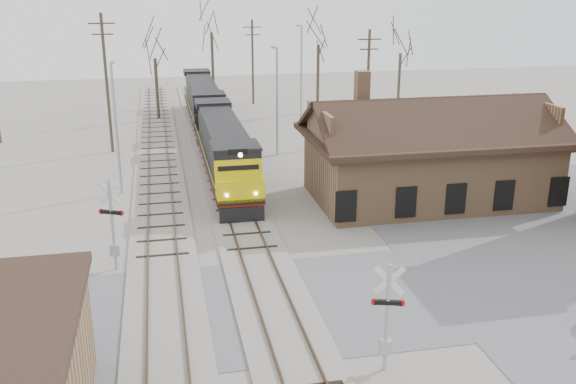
{
  "coord_description": "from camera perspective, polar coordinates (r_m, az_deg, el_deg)",
  "views": [
    {
      "loc": [
        -4.26,
        -23.87,
        13.05
      ],
      "look_at": [
        2.47,
        9.0,
        2.0
      ],
      "focal_mm": 40.0,
      "sensor_mm": 36.0,
      "label": 1
    }
  ],
  "objects": [
    {
      "name": "road",
      "position": [
        27.53,
        -1.3,
        -10.04
      ],
      "size": [
        60.0,
        9.0,
        0.03
      ],
      "primitive_type": "cube",
      "color": "slate",
      "rests_on": "ground"
    },
    {
      "name": "tree_d",
      "position": [
        67.18,
        2.73,
        13.91
      ],
      "size": [
        4.59,
        4.59,
        11.25
      ],
      "color": "#382D23",
      "rests_on": "ground"
    },
    {
      "name": "utility_pole_a",
      "position": [
        52.5,
        -15.82,
        9.44
      ],
      "size": [
        2.0,
        0.24,
        10.82
      ],
      "color": "#382D23",
      "rests_on": "ground"
    },
    {
      "name": "crossbuck_far",
      "position": [
        31.05,
        -15.31,
        -3.18
      ],
      "size": [
        1.18,
        0.6,
        4.44
      ],
      "rotation": [
        0.0,
        0.0,
        2.71
      ],
      "color": "#A5A8AD",
      "rests_on": "ground"
    },
    {
      "name": "track_siding",
      "position": [
        40.98,
        -11.3,
        -0.61
      ],
      "size": [
        3.4,
        90.0,
        0.24
      ],
      "color": "#A7A196",
      "rests_on": "ground"
    },
    {
      "name": "streetlight_a",
      "position": [
        41.81,
        -15.06,
        6.12
      ],
      "size": [
        0.25,
        2.04,
        8.39
      ],
      "color": "#A5A8AD",
      "rests_on": "ground"
    },
    {
      "name": "ground",
      "position": [
        27.54,
        -1.3,
        -10.07
      ],
      "size": [
        140.0,
        140.0,
        0.0
      ],
      "primitive_type": "plane",
      "color": "#A7A196",
      "rests_on": "ground"
    },
    {
      "name": "tree_c",
      "position": [
        73.03,
        -6.85,
        14.91
      ],
      "size": [
        5.14,
        5.14,
        12.6
      ],
      "color": "#382D23",
      "rests_on": "ground"
    },
    {
      "name": "streetlight_b",
      "position": [
        50.06,
        -1.01,
        8.63
      ],
      "size": [
        0.25,
        2.04,
        8.35
      ],
      "color": "#A5A8AD",
      "rests_on": "ground"
    },
    {
      "name": "utility_pole_c",
      "position": [
        55.09,
        7.1,
        9.55
      ],
      "size": [
        2.0,
        0.24,
        9.3
      ],
      "color": "#382D23",
      "rests_on": "ground"
    },
    {
      "name": "utility_pole_b",
      "position": [
        71.85,
        -3.16,
        11.6
      ],
      "size": [
        2.0,
        0.24,
        9.13
      ],
      "color": "#382D23",
      "rests_on": "ground"
    },
    {
      "name": "depot",
      "position": [
        40.8,
        12.36,
        2.67
      ],
      "size": [
        15.2,
        9.31,
        7.9
      ],
      "color": "#98724E",
      "rests_on": "ground"
    },
    {
      "name": "track_main",
      "position": [
        41.2,
        -5.05,
        -0.21
      ],
      "size": [
        3.4,
        90.0,
        0.24
      ],
      "color": "#A7A196",
      "rests_on": "ground"
    },
    {
      "name": "crossbuck_near",
      "position": [
        22.77,
        8.78,
        -11.31
      ],
      "size": [
        1.13,
        0.42,
        4.06
      ],
      "rotation": [
        0.0,
        0.0,
        -0.3
      ],
      "color": "#A5A8AD",
      "rests_on": "ground"
    },
    {
      "name": "tree_e",
      "position": [
        69.72,
        10.02,
        12.83
      ],
      "size": [
        3.91,
        3.91,
        9.58
      ],
      "color": "#382D23",
      "rests_on": "ground"
    },
    {
      "name": "streetlight_c",
      "position": [
        59.98,
        1.16,
        10.7
      ],
      "size": [
        0.25,
        2.04,
        9.31
      ],
      "color": "#A5A8AD",
      "rests_on": "ground"
    },
    {
      "name": "tree_b",
      "position": [
        64.33,
        -11.8,
        12.42
      ],
      "size": [
        3.99,
        3.99,
        9.77
      ],
      "color": "#382D23",
      "rests_on": "ground"
    },
    {
      "name": "locomotive_lead",
      "position": [
        43.92,
        -5.65,
        3.75
      ],
      "size": [
        2.74,
        18.37,
        4.07
      ],
      "color": "black",
      "rests_on": "ground"
    },
    {
      "name": "locomotive_trailing",
      "position": [
        62.08,
        -7.53,
        7.95
      ],
      "size": [
        2.74,
        18.37,
        3.86
      ],
      "color": "black",
      "rests_on": "ground"
    }
  ]
}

